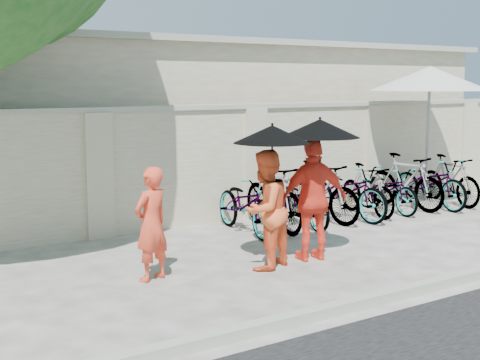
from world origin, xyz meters
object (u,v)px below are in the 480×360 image
monk_left (151,224)px  monk_right (314,200)px  patio_umbrella (430,80)px  monk_center (265,210)px

monk_left → monk_right: monk_right is taller
patio_umbrella → monk_right: bearing=-156.7°
monk_right → patio_umbrella: size_ratio=0.61×
monk_center → monk_left: bearing=-36.2°
monk_center → monk_right: monk_right is taller
monk_right → monk_center: bearing=12.3°
patio_umbrella → monk_center: bearing=-160.0°
monk_center → monk_right: 0.83m
monk_center → patio_umbrella: (5.41, 1.97, 1.72)m
monk_left → monk_center: size_ratio=0.90×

